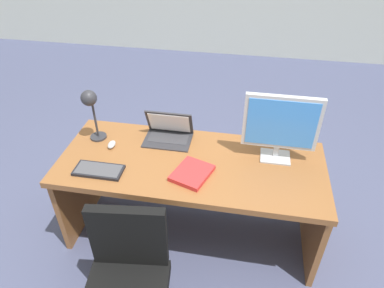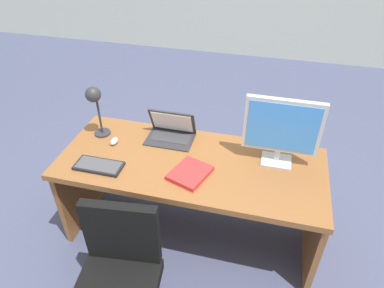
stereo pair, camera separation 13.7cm
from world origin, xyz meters
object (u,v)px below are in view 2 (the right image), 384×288
object	(u,v)px
desk	(192,178)
keyboard	(99,166)
monitor	(282,128)
office_chair	(120,288)
book	(190,173)
laptop	(171,129)
mouse	(114,141)
desk_lamp	(95,101)

from	to	relation	value
desk	keyboard	size ratio (longest dim) A/B	5.67
monitor	office_chair	distance (m)	1.38
desk	book	world-z (taller)	book
monitor	office_chair	bearing A→B (deg)	-130.56
laptop	keyboard	distance (m)	0.59
keyboard	book	xyz separation A→B (m)	(0.61, 0.07, 0.00)
desk	monitor	world-z (taller)	monitor
book	office_chair	world-z (taller)	office_chair
keyboard	office_chair	size ratio (longest dim) A/B	0.37
keyboard	mouse	world-z (taller)	mouse
mouse	book	xyz separation A→B (m)	(0.62, -0.20, -0.00)
laptop	desk_lamp	size ratio (longest dim) A/B	0.85
desk	desk_lamp	world-z (taller)	desk_lamp
book	keyboard	bearing A→B (deg)	-173.02
desk_lamp	office_chair	size ratio (longest dim) A/B	0.47
monitor	laptop	size ratio (longest dim) A/B	1.42
laptop	office_chair	xyz separation A→B (m)	(-0.02, -1.03, -0.45)
monitor	book	size ratio (longest dim) A/B	1.56
mouse	book	size ratio (longest dim) A/B	0.28
laptop	office_chair	distance (m)	1.12
monitor	office_chair	xyz separation A→B (m)	(-0.79, -0.92, -0.65)
mouse	office_chair	distance (m)	1.00
monitor	keyboard	xyz separation A→B (m)	(-1.14, -0.35, -0.26)
keyboard	office_chair	distance (m)	0.77
desk	monitor	bearing A→B (deg)	10.03
mouse	monitor	bearing A→B (deg)	3.95
desk_lamp	laptop	bearing A→B (deg)	12.92
book	office_chair	xyz separation A→B (m)	(-0.26, -0.64, -0.39)
keyboard	desk_lamp	bearing A→B (deg)	114.04
desk	office_chair	xyz separation A→B (m)	(-0.23, -0.82, -0.19)
laptop	book	distance (m)	0.46
desk_lamp	office_chair	world-z (taller)	desk_lamp
mouse	laptop	bearing A→B (deg)	26.19
mouse	book	world-z (taller)	mouse
desk_lamp	office_chair	distance (m)	1.24
mouse	desk_lamp	bearing A→B (deg)	154.19
keyboard	desk	bearing A→B (deg)	23.73
keyboard	office_chair	bearing A→B (deg)	-58.49
monitor	mouse	size ratio (longest dim) A/B	5.56
keyboard	laptop	bearing A→B (deg)	51.52
keyboard	desk_lamp	size ratio (longest dim) A/B	0.79
desk	book	xyz separation A→B (m)	(0.03, -0.18, 0.20)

